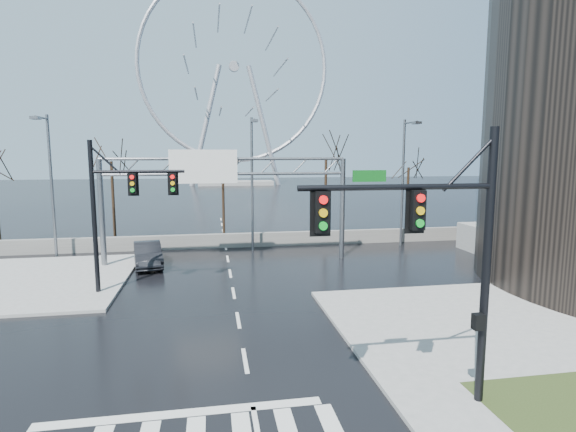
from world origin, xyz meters
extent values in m
plane|color=black|center=(0.00, 0.00, 0.00)|extent=(260.00, 260.00, 0.00)
cube|color=gray|center=(10.00, 2.00, 0.07)|extent=(12.00, 10.00, 0.15)
cube|color=gray|center=(-11.00, 12.00, 0.07)|extent=(10.00, 12.00, 0.15)
cube|color=slate|center=(0.00, 20.00, 0.55)|extent=(52.00, 0.50, 1.10)
cylinder|color=black|center=(6.50, -4.00, 4.00)|extent=(0.24, 0.24, 8.00)
cylinder|color=black|center=(3.80, -4.00, 6.40)|extent=(5.40, 0.16, 0.16)
cube|color=black|center=(4.30, -4.15, 5.80)|extent=(0.35, 0.28, 1.05)
cube|color=black|center=(1.70, -4.15, 5.80)|extent=(0.35, 0.28, 1.05)
cylinder|color=black|center=(-7.00, 9.00, 4.00)|extent=(0.24, 0.24, 8.00)
cylinder|color=black|center=(-4.70, 9.00, 6.40)|extent=(4.60, 0.16, 0.16)
cube|color=black|center=(-5.00, 8.85, 5.80)|extent=(0.35, 0.28, 1.05)
cube|color=black|center=(-3.00, 8.85, 5.80)|extent=(0.35, 0.28, 1.05)
cylinder|color=slate|center=(-8.00, 15.00, 3.50)|extent=(0.36, 0.36, 7.00)
cylinder|color=slate|center=(8.00, 15.00, 3.50)|extent=(0.36, 0.36, 7.00)
cylinder|color=slate|center=(0.00, 15.00, 7.00)|extent=(16.00, 0.20, 0.20)
cylinder|color=slate|center=(0.00, 15.00, 6.00)|extent=(16.00, 0.20, 0.20)
cube|color=#0B5615|center=(-1.50, 14.85, 6.50)|extent=(4.20, 0.10, 2.00)
cube|color=silver|center=(-1.50, 14.79, 6.50)|extent=(4.40, 0.02, 2.20)
cylinder|color=slate|center=(-12.00, 18.50, 5.00)|extent=(0.20, 0.20, 10.00)
cylinder|color=slate|center=(-12.00, 17.40, 9.70)|extent=(0.12, 2.20, 0.12)
cube|color=slate|center=(-12.00, 16.40, 9.60)|extent=(0.50, 0.70, 0.18)
cylinder|color=slate|center=(2.00, 18.50, 5.00)|extent=(0.20, 0.20, 10.00)
cylinder|color=slate|center=(2.00, 17.40, 9.70)|extent=(0.12, 2.20, 0.12)
cube|color=slate|center=(2.00, 16.40, 9.60)|extent=(0.50, 0.70, 0.18)
cylinder|color=slate|center=(14.00, 18.50, 5.00)|extent=(0.20, 0.20, 10.00)
cylinder|color=slate|center=(14.00, 17.40, 9.70)|extent=(0.12, 2.20, 0.12)
cube|color=slate|center=(14.00, 16.40, 9.60)|extent=(0.50, 0.70, 0.18)
cylinder|color=black|center=(-9.00, 23.50, 3.38)|extent=(0.24, 0.24, 6.75)
cylinder|color=black|center=(0.00, 24.50, 2.93)|extent=(0.24, 0.24, 5.85)
cylinder|color=black|center=(9.00, 23.50, 3.51)|extent=(0.24, 0.24, 7.02)
cylinder|color=black|center=(17.00, 24.00, 3.06)|extent=(0.24, 0.24, 6.12)
cube|color=gray|center=(5.00, 95.00, 0.50)|extent=(18.00, 6.00, 1.00)
torus|color=#B2B2B7|center=(5.00, 95.00, 28.00)|extent=(45.00, 1.00, 45.00)
cylinder|color=#B2B2B7|center=(5.00, 95.00, 28.00)|extent=(2.40, 1.50, 2.40)
cylinder|color=#B2B2B7|center=(-2.00, 95.00, 14.00)|extent=(8.28, 1.20, 28.82)
cylinder|color=#B2B2B7|center=(12.00, 95.00, 14.00)|extent=(8.28, 1.20, 28.82)
imported|color=black|center=(-5.23, 14.79, 0.79)|extent=(2.52, 5.01, 1.58)
camera|label=1|loc=(-1.07, -15.13, 7.23)|focal=28.00mm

